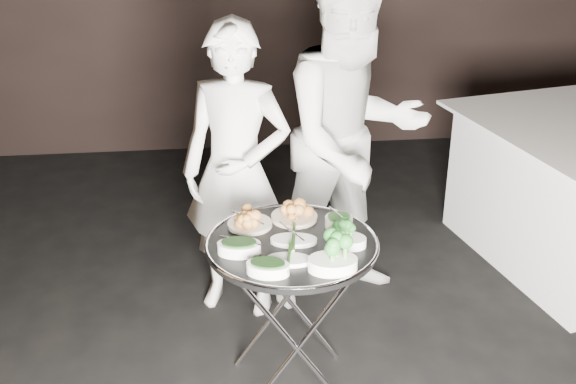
{
  "coord_description": "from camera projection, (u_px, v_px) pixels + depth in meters",
  "views": [
    {
      "loc": [
        -0.53,
        -2.35,
        2.27
      ],
      "look_at": [
        -0.22,
        0.48,
        0.95
      ],
      "focal_mm": 45.0,
      "sensor_mm": 36.0,
      "label": 1
    }
  ],
  "objects": [
    {
      "name": "tray_stand",
      "position": [
        292.0,
        312.0,
        3.22
      ],
      "size": [
        0.52,
        0.44,
        0.76
      ],
      "rotation": [
        0.0,
        0.0,
        -0.05
      ],
      "color": "silver",
      "rests_on": "floor"
    },
    {
      "name": "serving_tray",
      "position": [
        292.0,
        245.0,
        3.08
      ],
      "size": [
        0.74,
        0.74,
        0.04
      ],
      "color": "black",
      "rests_on": "tray_stand"
    },
    {
      "name": "potato_plate_a",
      "position": [
        250.0,
        220.0,
        3.2
      ],
      "size": [
        0.2,
        0.2,
        0.07
      ],
      "rotation": [
        0.0,
        0.0,
        -0.16
      ],
      "color": "beige",
      "rests_on": "serving_tray"
    },
    {
      "name": "potato_plate_b",
      "position": [
        294.0,
        212.0,
        3.26
      ],
      "size": [
        0.21,
        0.21,
        0.08
      ],
      "rotation": [
        0.0,
        0.0,
        0.04
      ],
      "color": "beige",
      "rests_on": "serving_tray"
    },
    {
      "name": "greens_bowl",
      "position": [
        339.0,
        220.0,
        3.19
      ],
      "size": [
        0.13,
        0.13,
        0.07
      ],
      "rotation": [
        0.0,
        0.0,
        -0.4
      ],
      "color": "white",
      "rests_on": "serving_tray"
    },
    {
      "name": "asparagus_plate_a",
      "position": [
        294.0,
        239.0,
        3.07
      ],
      "size": [
        0.21,
        0.14,
        0.04
      ],
      "rotation": [
        0.0,
        0.0,
        -0.14
      ],
      "color": "white",
      "rests_on": "serving_tray"
    },
    {
      "name": "asparagus_plate_b",
      "position": [
        289.0,
        258.0,
        2.92
      ],
      "size": [
        0.2,
        0.13,
        0.04
      ],
      "rotation": [
        0.0,
        0.0,
        -0.17
      ],
      "color": "white",
      "rests_on": "serving_tray"
    },
    {
      "name": "spinach_bowl_a",
      "position": [
        239.0,
        246.0,
        2.98
      ],
      "size": [
        0.19,
        0.14,
        0.07
      ],
      "rotation": [
        0.0,
        0.0,
        -0.13
      ],
      "color": "white",
      "rests_on": "serving_tray"
    },
    {
      "name": "spinach_bowl_b",
      "position": [
        268.0,
        266.0,
        2.83
      ],
      "size": [
        0.2,
        0.16,
        0.07
      ],
      "rotation": [
        0.0,
        0.0,
        -0.29
      ],
      "color": "white",
      "rests_on": "serving_tray"
    },
    {
      "name": "broccoli_bowl_a",
      "position": [
        347.0,
        239.0,
        3.04
      ],
      "size": [
        0.19,
        0.16,
        0.07
      ],
      "rotation": [
        0.0,
        0.0,
        -0.3
      ],
      "color": "white",
      "rests_on": "serving_tray"
    },
    {
      "name": "broccoli_bowl_b",
      "position": [
        333.0,
        261.0,
        2.86
      ],
      "size": [
        0.21,
        0.16,
        0.08
      ],
      "rotation": [
        0.0,
        0.0,
        -0.06
      ],
      "color": "white",
      "rests_on": "serving_tray"
    },
    {
      "name": "serving_utensils",
      "position": [
        294.0,
        225.0,
        3.11
      ],
      "size": [
        0.58,
        0.44,
        0.01
      ],
      "color": "silver",
      "rests_on": "serving_tray"
    },
    {
      "name": "waiter_left",
      "position": [
        236.0,
        173.0,
        3.72
      ],
      "size": [
        0.67,
        0.55,
        1.59
      ],
      "primitive_type": "imported",
      "rotation": [
        0.0,
        0.0,
        -0.34
      ],
      "color": "white",
      "rests_on": "floor"
    },
    {
      "name": "waiter_right",
      "position": [
        353.0,
        140.0,
        3.79
      ],
      "size": [
        1.08,
        0.96,
        1.85
      ],
      "primitive_type": "imported",
      "rotation": [
        0.0,
        0.0,
        0.33
      ],
      "color": "white",
      "rests_on": "floor"
    }
  ]
}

